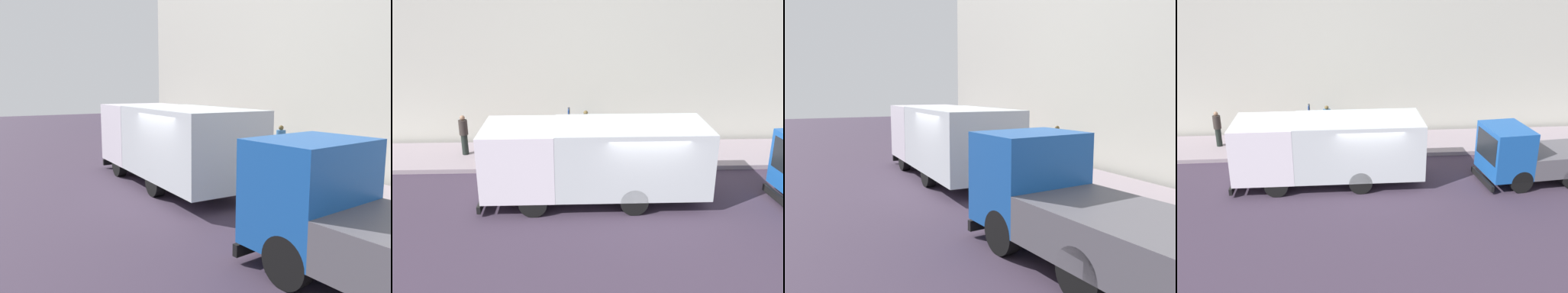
# 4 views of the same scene
# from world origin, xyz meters

# --- Properties ---
(ground) EXTENTS (80.00, 80.00, 0.00)m
(ground) POSITION_xyz_m (0.00, 0.00, 0.00)
(ground) COLOR #392D3F
(sidewalk) EXTENTS (3.22, 30.00, 0.18)m
(sidewalk) POSITION_xyz_m (4.61, 0.00, 0.09)
(sidewalk) COLOR gray
(sidewalk) RESTS_ON ground
(building_facade) EXTENTS (0.50, 30.00, 12.11)m
(building_facade) POSITION_xyz_m (6.72, 0.00, 6.05)
(building_facade) COLOR #B9B8AB
(building_facade) RESTS_ON ground
(large_utility_truck) EXTENTS (2.61, 7.46, 2.65)m
(large_utility_truck) POSITION_xyz_m (0.67, 1.60, 1.52)
(large_utility_truck) COLOR silver
(large_utility_truck) RESTS_ON ground
(small_flatbed_truck) EXTENTS (2.61, 5.28, 2.37)m
(small_flatbed_truck) POSITION_xyz_m (0.09, -6.54, 1.10)
(small_flatbed_truck) COLOR #1951A4
(small_flatbed_truck) RESTS_ON ground
(pedestrian_walking) EXTENTS (0.44, 0.44, 1.58)m
(pedestrian_walking) POSITION_xyz_m (5.75, 1.74, 1.00)
(pedestrian_walking) COLOR #503F4F
(pedestrian_walking) RESTS_ON sidewalk
(pedestrian_standing) EXTENTS (0.49, 0.49, 1.67)m
(pedestrian_standing) POSITION_xyz_m (4.37, 4.52, 1.05)
(pedestrian_standing) COLOR #1F272D
(pedestrian_standing) RESTS_ON sidewalk
(pedestrian_third) EXTENTS (0.49, 0.49, 1.71)m
(pedestrian_third) POSITION_xyz_m (4.69, 6.88, 1.08)
(pedestrian_third) COLOR black
(pedestrian_third) RESTS_ON sidewalk
(traffic_cone_orange) EXTENTS (0.45, 0.45, 0.64)m
(traffic_cone_orange) POSITION_xyz_m (3.78, 4.62, 0.50)
(traffic_cone_orange) COLOR orange
(traffic_cone_orange) RESTS_ON sidewalk
(street_sign_post) EXTENTS (0.44, 0.08, 2.34)m
(street_sign_post) POSITION_xyz_m (3.43, 2.47, 1.57)
(street_sign_post) COLOR #4C5156
(street_sign_post) RESTS_ON sidewalk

